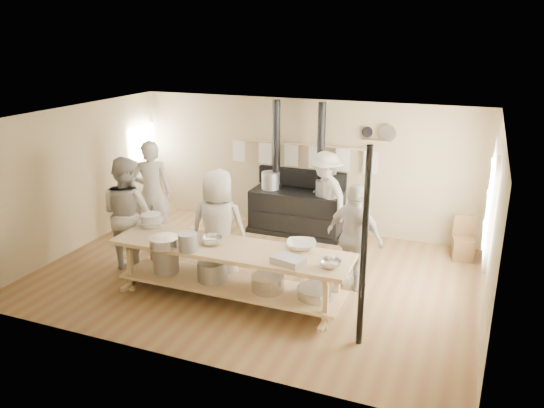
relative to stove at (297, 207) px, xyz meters
name	(u,v)px	position (x,y,z in m)	size (l,w,h in m)	color
ground	(255,275)	(0.01, -2.12, -0.52)	(7.00, 7.00, 0.00)	brown
room_shell	(254,180)	(0.01, -2.12, 1.10)	(7.00, 7.00, 7.00)	tan
window_right	(492,202)	(3.48, -1.52, 0.98)	(0.09, 1.50, 1.65)	beige
left_opening	(142,142)	(-3.44, -0.12, 1.08)	(0.00, 0.90, 0.90)	white
stove	(297,207)	(0.00, 0.00, 0.00)	(1.90, 0.75, 2.60)	black
towel_rail	(302,153)	(0.01, 0.28, 1.04)	(3.00, 0.04, 0.47)	tan
back_wall_shelf	(379,135)	(1.47, 0.32, 1.48)	(0.63, 0.14, 0.32)	tan
prep_table	(229,267)	(0.00, -3.02, 0.00)	(3.60, 0.90, 0.85)	tan
support_post	(364,250)	(2.06, -3.47, 0.78)	(0.08, 0.08, 2.60)	black
cook_far_left	(152,192)	(-2.34, -1.48, 0.46)	(0.72, 0.47, 1.97)	beige
cook_left	(128,213)	(-2.08, -2.58, 0.44)	(0.93, 0.73, 1.92)	beige
cook_center	(218,228)	(-0.39, -2.58, 0.41)	(0.91, 0.59, 1.86)	beige
cook_right	(355,237)	(1.61, -1.96, 0.32)	(0.99, 0.41, 1.69)	beige
cook_by_window	(325,197)	(0.64, -0.21, 0.35)	(1.12, 0.65, 1.74)	beige
chair	(463,247)	(3.15, -0.15, -0.29)	(0.41, 0.41, 0.77)	brown
bowl_white_a	(152,223)	(-1.54, -2.69, 0.38)	(0.38, 0.38, 0.09)	white
bowl_steel_a	(211,240)	(-0.30, -3.01, 0.38)	(0.33, 0.33, 0.10)	silver
bowl_white_b	(301,245)	(0.99, -2.69, 0.38)	(0.43, 0.43, 0.11)	white
bowl_steel_b	(330,264)	(1.56, -3.15, 0.38)	(0.30, 0.30, 0.09)	silver
roasting_pan	(288,260)	(1.00, -3.24, 0.38)	(0.42, 0.28, 0.09)	#B2B2B7
mixing_bowl_large	(164,242)	(-0.88, -3.35, 0.40)	(0.44, 0.44, 0.14)	silver
bucket_galv	(188,242)	(-0.48, -3.35, 0.46)	(0.28, 0.28, 0.26)	gray
deep_bowl_enamel	(151,220)	(-1.54, -2.69, 0.43)	(0.32, 0.32, 0.20)	white
pitcher	(188,244)	(-0.49, -3.35, 0.43)	(0.12, 0.12, 0.19)	white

